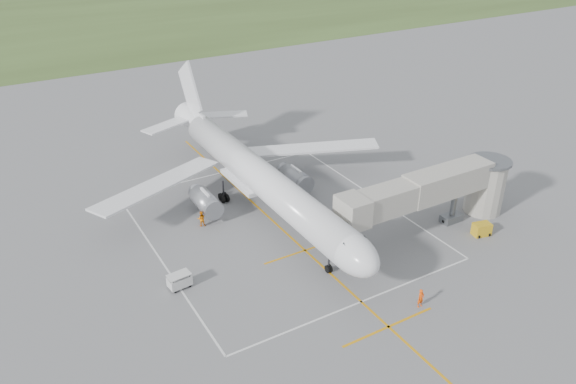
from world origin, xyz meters
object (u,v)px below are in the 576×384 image
baggage_cart (180,281)px  ramp_worker_nose (421,298)px  ramp_worker_wing (201,219)px  jet_bridge (442,190)px  airliner (258,176)px  gpu_unit (482,229)px

baggage_cart → ramp_worker_nose: bearing=-43.4°
ramp_worker_wing → baggage_cart: bearing=76.7°
baggage_cart → jet_bridge: bearing=-14.0°
airliner → jet_bridge: airliner is taller
ramp_worker_wing → ramp_worker_nose: bearing=136.6°
gpu_unit → ramp_worker_wing: bearing=158.9°
jet_bridge → ramp_worker_wing: (-23.32, 13.88, -3.80)m
jet_bridge → ramp_worker_wing: 27.40m
airliner → ramp_worker_wing: bearing=-177.2°
airliner → jet_bridge: (15.72, -14.25, 0.35)m
airliner → jet_bridge: size_ratio=2.00×
airliner → baggage_cart: (-13.90, -10.02, -3.61)m
jet_bridge → ramp_worker_wing: bearing=149.2°
jet_bridge → gpu_unit: jet_bridge is taller
jet_bridge → gpu_unit: 6.34m
gpu_unit → ramp_worker_wing: (-26.34, 17.73, 0.23)m
gpu_unit → ramp_worker_wing: ramp_worker_wing is taller
baggage_cart → ramp_worker_nose: (18.21, -14.00, 0.17)m
gpu_unit → ramp_worker_nose: (-14.44, -5.92, 0.23)m
jet_bridge → baggage_cart: 30.19m
airliner → jet_bridge: bearing=-42.2°
baggage_cart → ramp_worker_wing: ramp_worker_wing is taller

